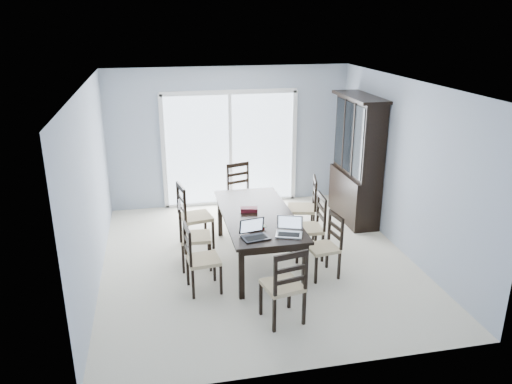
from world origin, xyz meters
TOP-DOWN VIEW (x-y plane):
  - floor at (0.00, 0.00)m, footprint 5.00×5.00m
  - ceiling at (0.00, 0.00)m, footprint 5.00×5.00m
  - back_wall at (0.00, 2.50)m, footprint 4.50×0.02m
  - wall_left at (-2.25, 0.00)m, footprint 0.02×5.00m
  - wall_right at (2.25, 0.00)m, footprint 0.02×5.00m
  - balcony at (0.00, 3.50)m, footprint 4.50×2.00m
  - railing at (0.00, 4.50)m, footprint 4.50×0.06m
  - dining_table at (0.00, 0.00)m, footprint 1.00×2.20m
  - china_hutch at (2.02, 1.25)m, footprint 0.50×1.38m
  - sliding_door at (0.00, 2.48)m, footprint 2.52×0.05m
  - chair_left_near at (-0.96, -0.69)m, footprint 0.46×0.45m
  - chair_left_mid at (-1.00, 0.01)m, footprint 0.46×0.44m
  - chair_left_far at (-0.94, 0.67)m, footprint 0.54×0.53m
  - chair_right_near at (0.87, -0.62)m, footprint 0.45×0.44m
  - chair_right_mid at (0.85, -0.04)m, footprint 0.46×0.45m
  - chair_right_far at (0.99, 0.73)m, footprint 0.53×0.52m
  - chair_end_near at (-0.01, -1.66)m, footprint 0.50×0.51m
  - chair_end_far at (0.05, 1.68)m, footprint 0.54×0.55m
  - laptop_dark at (-0.20, -0.83)m, footprint 0.38×0.29m
  - laptop_silver at (0.24, -0.82)m, footprint 0.40×0.34m
  - book_stack at (-0.13, -0.50)m, footprint 0.26×0.22m
  - cell_phone at (0.17, -0.85)m, footprint 0.12×0.08m
  - game_box at (-0.11, 0.10)m, footprint 0.26×0.16m
  - hot_tub at (-0.29, 3.65)m, footprint 2.01×1.85m

SIDE VIEW (x-z plane):
  - balcony at x=0.00m, z-range -0.10..0.00m
  - floor at x=0.00m, z-range 0.00..0.00m
  - hot_tub at x=-0.29m, z-range 0.00..0.93m
  - railing at x=0.00m, z-range 0.00..1.10m
  - chair_right_near at x=0.87m, z-range 0.03..1.07m
  - chair_left_near at x=-0.96m, z-range 0.03..1.11m
  - chair_left_mid at x=-1.00m, z-range 0.03..1.16m
  - chair_right_mid at x=0.85m, z-range 0.03..1.16m
  - chair_end_near at x=-0.01m, z-range 0.03..1.17m
  - chair_right_far at x=0.99m, z-range 0.03..1.18m
  - chair_end_far at x=0.05m, z-range 0.03..1.19m
  - chair_left_far at x=-0.94m, z-range 0.03..1.24m
  - dining_table at x=0.00m, z-range 0.30..1.05m
  - cell_phone at x=0.17m, z-range 0.75..0.76m
  - book_stack at x=-0.13m, z-range 0.75..0.79m
  - game_box at x=-0.11m, z-range 0.75..0.81m
  - laptop_dark at x=-0.20m, z-range 0.69..0.92m
  - laptop_silver at x=0.24m, z-range 0.69..0.92m
  - china_hutch at x=2.02m, z-range -0.03..2.17m
  - sliding_door at x=0.00m, z-range 0.00..2.18m
  - back_wall at x=0.00m, z-range 0.00..2.60m
  - wall_left at x=-2.25m, z-range 0.00..2.60m
  - wall_right at x=2.25m, z-range 0.00..2.60m
  - ceiling at x=0.00m, z-range 2.60..2.60m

